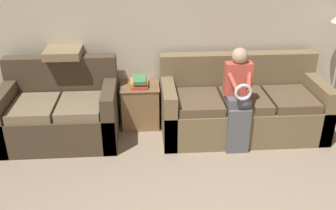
{
  "coord_description": "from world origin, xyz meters",
  "views": [
    {
      "loc": [
        -0.68,
        -1.79,
        2.5
      ],
      "look_at": [
        -0.42,
        1.83,
        0.76
      ],
      "focal_mm": 40.0,
      "sensor_mm": 36.0,
      "label": 1
    }
  ],
  "objects_px": {
    "side_shelf": "(140,105)",
    "book_stack": "(139,82)",
    "child_left_seated": "(238,96)",
    "couch_side": "(61,113)",
    "throw_pillow": "(63,52)",
    "couch_main": "(241,107)"
  },
  "relations": [
    {
      "from": "couch_side",
      "to": "couch_main",
      "type": "bearing_deg",
      "value": 0.21
    },
    {
      "from": "side_shelf",
      "to": "throw_pillow",
      "type": "xyz_separation_m",
      "value": [
        -0.95,
        0.04,
        0.75
      ]
    },
    {
      "from": "couch_main",
      "to": "child_left_seated",
      "type": "relative_size",
      "value": 1.67
    },
    {
      "from": "child_left_seated",
      "to": "side_shelf",
      "type": "relative_size",
      "value": 2.13
    },
    {
      "from": "child_left_seated",
      "to": "couch_side",
      "type": "bearing_deg",
      "value": 170.04
    },
    {
      "from": "couch_side",
      "to": "child_left_seated",
      "type": "height_order",
      "value": "child_left_seated"
    },
    {
      "from": "side_shelf",
      "to": "throw_pillow",
      "type": "bearing_deg",
      "value": 177.34
    },
    {
      "from": "book_stack",
      "to": "throw_pillow",
      "type": "distance_m",
      "value": 1.04
    },
    {
      "from": "throw_pillow",
      "to": "couch_main",
      "type": "bearing_deg",
      "value": -7.64
    },
    {
      "from": "side_shelf",
      "to": "book_stack",
      "type": "relative_size",
      "value": 1.9
    },
    {
      "from": "side_shelf",
      "to": "couch_side",
      "type": "bearing_deg",
      "value": -165.05
    },
    {
      "from": "couch_main",
      "to": "child_left_seated",
      "type": "xyz_separation_m",
      "value": [
        -0.16,
        -0.39,
        0.34
      ]
    },
    {
      "from": "couch_side",
      "to": "book_stack",
      "type": "relative_size",
      "value": 4.6
    },
    {
      "from": "couch_main",
      "to": "child_left_seated",
      "type": "height_order",
      "value": "child_left_seated"
    },
    {
      "from": "child_left_seated",
      "to": "book_stack",
      "type": "relative_size",
      "value": 4.03
    },
    {
      "from": "couch_side",
      "to": "side_shelf",
      "type": "xyz_separation_m",
      "value": [
        1.01,
        0.27,
        -0.05
      ]
    },
    {
      "from": "couch_main",
      "to": "throw_pillow",
      "type": "distance_m",
      "value": 2.4
    },
    {
      "from": "child_left_seated",
      "to": "book_stack",
      "type": "distance_m",
      "value": 1.33
    },
    {
      "from": "couch_side",
      "to": "book_stack",
      "type": "xyz_separation_m",
      "value": [
        1.01,
        0.26,
        0.29
      ]
    },
    {
      "from": "throw_pillow",
      "to": "book_stack",
      "type": "bearing_deg",
      "value": -2.94
    },
    {
      "from": "side_shelf",
      "to": "book_stack",
      "type": "bearing_deg",
      "value": -103.89
    },
    {
      "from": "child_left_seated",
      "to": "side_shelf",
      "type": "height_order",
      "value": "child_left_seated"
    }
  ]
}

